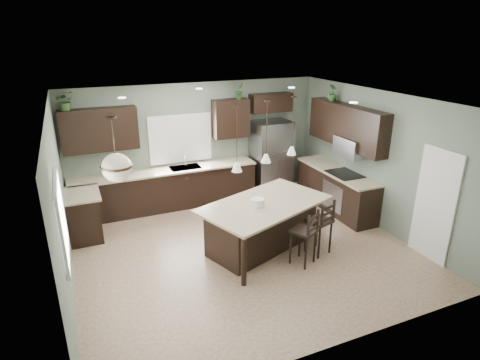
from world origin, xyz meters
name	(u,v)px	position (x,y,z in m)	size (l,w,h in m)	color
ground	(243,249)	(0.00, 0.00, 0.00)	(6.00, 6.00, 0.00)	#9E8466
pantry_door	(435,205)	(2.98, -1.55, 1.02)	(0.04, 0.82, 2.04)	white
window_back	(180,138)	(-0.40, 2.73, 1.55)	(1.35, 0.02, 1.00)	white
window_left	(61,220)	(-2.98, -0.80, 1.55)	(0.02, 1.10, 1.00)	white
left_return_cabs	(84,216)	(-2.70, 1.70, 0.45)	(0.60, 0.90, 0.90)	black
left_return_countertop	(82,194)	(-2.68, 1.70, 0.92)	(0.66, 0.96, 0.04)	#B9AC8C
back_lower_cabs	(167,190)	(-0.85, 2.45, 0.45)	(4.20, 0.60, 0.90)	black
back_countertop	(166,171)	(-0.85, 2.43, 0.92)	(4.20, 0.66, 0.04)	#B9AC8C
sink_inset	(185,168)	(-0.40, 2.43, 0.94)	(0.70, 0.45, 0.01)	gray
faucet	(185,162)	(-0.40, 2.40, 1.08)	(0.02, 0.02, 0.28)	silver
back_upper_left	(100,130)	(-2.15, 2.58, 1.95)	(1.55, 0.34, 0.90)	black
back_upper_right	(231,118)	(0.80, 2.58, 1.95)	(0.85, 0.34, 0.90)	black
fridge_header	(271,103)	(1.85, 2.58, 2.25)	(1.05, 0.34, 0.45)	black
right_lower_cabs	(336,190)	(2.70, 0.87, 0.45)	(0.60, 2.35, 0.90)	black
right_countertop	(337,171)	(2.68, 0.87, 0.92)	(0.66, 2.35, 0.04)	#B9AC8C
cooktop	(344,174)	(2.68, 0.60, 0.94)	(0.58, 0.75, 0.02)	black
wall_oven_front	(332,197)	(2.40, 0.60, 0.45)	(0.01, 0.72, 0.60)	gray
right_upper_cabs	(347,126)	(2.83, 0.87, 1.95)	(0.34, 2.35, 0.90)	black
microwave	(351,147)	(2.78, 0.60, 1.55)	(0.40, 0.75, 0.40)	gray
refrigerator	(271,158)	(1.77, 2.33, 0.93)	(0.90, 0.74, 1.85)	#96979E
kitchen_island	(264,226)	(0.39, -0.09, 0.46)	(2.38, 1.35, 0.92)	black
serving_dish	(257,202)	(0.20, -0.16, 0.99)	(0.24, 0.24, 0.14)	silver
bar_stool_center	(303,237)	(0.76, -0.85, 0.52)	(0.39, 0.39, 1.04)	black
bar_stool_right	(319,226)	(1.22, -0.64, 0.54)	(0.40, 0.40, 1.08)	black
pendant_left	(237,139)	(-0.27, -0.33, 2.25)	(0.17, 0.17, 1.10)	silver
pendant_center	(267,132)	(0.39, -0.09, 2.25)	(0.17, 0.17, 1.10)	silver
pendant_right	(293,126)	(1.05, 0.15, 2.25)	(0.17, 0.17, 1.10)	white
chandelier	(114,149)	(-2.17, -0.41, 2.32)	(0.46, 0.46, 0.96)	beige
plant_back_left	(65,101)	(-2.72, 2.55, 2.59)	(0.35, 0.30, 0.39)	#2D5324
plant_back_right	(240,91)	(1.01, 2.55, 2.59)	(0.21, 0.17, 0.38)	#2C5525
plant_right_wall	(332,93)	(2.80, 1.43, 2.58)	(0.21, 0.21, 0.37)	#2A5525
room_shell	(244,164)	(0.00, 0.00, 1.70)	(6.00, 6.00, 6.00)	slate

